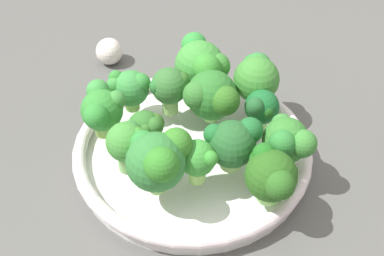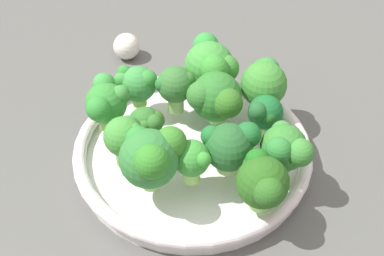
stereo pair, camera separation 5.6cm
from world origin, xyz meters
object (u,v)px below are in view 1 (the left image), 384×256
Objects in this scene: broccoli_floret_3 at (158,160)px; broccoli_floret_10 at (102,109)px; broccoli_floret_2 at (147,128)px; broccoli_floret_4 at (271,175)px; broccoli_floret_7 at (256,77)px; broccoli_floret_13 at (129,142)px; broccoli_floret_1 at (233,143)px; broccoli_floret_8 at (202,64)px; broccoli_floret_0 at (211,96)px; broccoli_floret_12 at (170,87)px; garlic_bulb at (109,51)px; broccoli_floret_6 at (196,158)px; broccoli_floret_5 at (287,140)px; bowl at (192,154)px; broccoli_floret_9 at (130,88)px.

broccoli_floret_3 reaches higher than broccoli_floret_10.
broccoli_floret_4 is at bearing 68.35° from broccoli_floret_2.
broccoli_floret_13 is at bearing -45.05° from broccoli_floret_7.
broccoli_floret_3 reaches higher than broccoli_floret_1.
broccoli_floret_8 is 1.30× the size of broccoli_floret_13.
broccoli_floret_0 is 5.58cm from broccoli_floret_12.
broccoli_floret_12 is at bearing -101.05° from broccoli_floret_0.
garlic_bulb is at bearing -153.76° from broccoli_floret_2.
broccoli_floret_6 is 13.98cm from broccoli_floret_10.
broccoli_floret_6 is at bearing 56.96° from broccoli_floret_2.
broccoli_floret_0 is at bearing 130.66° from broccoli_floret_2.
broccoli_floret_2 is (-1.28, -10.40, -0.24)cm from broccoli_floret_1.
broccoli_floret_10 is at bearing -55.91° from broccoli_floret_12.
garlic_bulb is at bearing -154.72° from broccoli_floret_3.
broccoli_floret_0 and broccoli_floret_7 have the same top height.
broccoli_floret_13 is at bearing -22.81° from broccoli_floret_2.
broccoli_floret_10 is at bearing -95.60° from broccoli_floret_5.
broccoli_floret_8 is at bearing 60.70° from garlic_bulb.
broccoli_floret_7 reaches higher than bowl.
broccoli_floret_4 is (7.06, 9.59, 5.30)cm from bowl.
broccoli_floret_3 reaches higher than broccoli_floret_5.
broccoli_floret_7 is (-10.49, 12.48, 0.86)cm from broccoli_floret_2.
broccoli_floret_3 is at bearing 4.02° from broccoli_floret_12.
broccoli_floret_7 is at bearing -158.88° from broccoli_floret_5.
broccoli_floret_4 is at bearing 53.62° from bowl.
broccoli_floret_1 is 6.30cm from broccoli_floret_5.
broccoli_floret_5 is 16.72cm from broccoli_floret_12.
broccoli_floret_8 is 10.07cm from broccoli_floret_9.
broccoli_floret_2 is at bearing -157.98° from broccoli_floret_3.
garlic_bulb is at bearing -146.17° from broccoli_floret_6.
bowl is 4.16× the size of broccoli_floret_7.
broccoli_floret_1 is (7.36, 3.32, -0.51)cm from broccoli_floret_0.
broccoli_floret_0 is 1.07× the size of broccoli_floret_1.
broccoli_floret_2 is 16.32cm from broccoli_floret_7.
broccoli_floret_9 is 0.80× the size of broccoli_floret_10.
garlic_bulb is at bearing -154.05° from broccoli_floret_9.
bowl is 12.44cm from broccoli_floret_8.
broccoli_floret_5 is at bearing 89.26° from broccoli_floret_2.
broccoli_floret_10 is 7.08cm from broccoli_floret_13.
broccoli_floret_2 reaches higher than bowl.
broccoli_floret_13 is (9.48, -8.51, 0.03)cm from broccoli_floret_0.
broccoli_floret_10 is at bearing -139.75° from broccoli_floret_13.
broccoli_floret_7 reaches higher than broccoli_floret_5.
broccoli_floret_13 is (13.88, -13.91, -0.08)cm from broccoli_floret_7.
broccoli_floret_0 is at bearing 159.91° from broccoli_floret_3.
broccoli_floret_0 is 1.07× the size of broccoli_floret_12.
broccoli_floret_2 is 0.83× the size of broccoli_floret_5.
broccoli_floret_4 and broccoli_floret_10 have the same top height.
broccoli_floret_6 is 1.39× the size of garlic_bulb.
broccoli_floret_7 is at bearing 101.80° from broccoli_floret_9.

